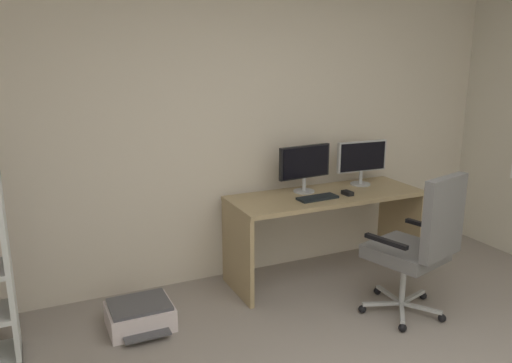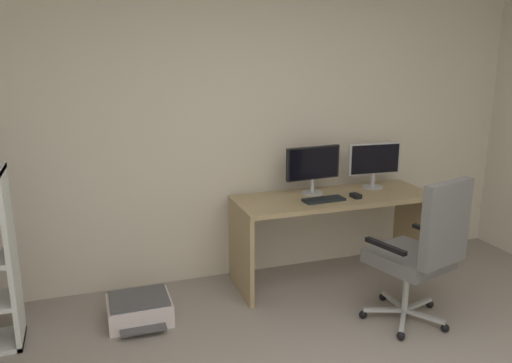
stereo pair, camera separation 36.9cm
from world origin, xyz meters
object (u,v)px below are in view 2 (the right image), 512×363
at_px(monitor_secondary, 374,161).
at_px(printer, 139,309).
at_px(desk, 333,217).
at_px(keyboard, 324,200).
at_px(monitor_main, 313,165).
at_px(office_chair, 422,249).
at_px(computer_mouse, 356,196).

bearing_deg(monitor_secondary, printer, -171.21).
xyz_separation_m(desk, keyboard, (-0.15, -0.11, 0.20)).
xyz_separation_m(monitor_main, keyboard, (-0.01, -0.23, -0.23)).
bearing_deg(monitor_secondary, office_chair, -102.08).
relative_size(keyboard, computer_mouse, 3.40).
relative_size(desk, printer, 3.67).
height_order(monitor_secondary, printer, monitor_secondary).
bearing_deg(computer_mouse, keyboard, 174.92).
xyz_separation_m(monitor_main, printer, (-1.51, -0.32, -0.90)).
bearing_deg(keyboard, monitor_main, 85.01).
bearing_deg(desk, office_chair, -76.14).
bearing_deg(monitor_main, office_chair, -70.48).
xyz_separation_m(desk, monitor_secondary, (0.44, 0.13, 0.42)).
bearing_deg(computer_mouse, monitor_secondary, 33.33).
bearing_deg(keyboard, monitor_secondary, 18.12).
bearing_deg(computer_mouse, printer, 178.26).
distance_m(monitor_secondary, computer_mouse, 0.44).
height_order(desk, office_chair, office_chair).
bearing_deg(monitor_main, monitor_secondary, 0.00).
distance_m(keyboard, printer, 1.64).
bearing_deg(computer_mouse, monitor_main, 135.57).
height_order(monitor_secondary, office_chair, monitor_secondary).
relative_size(desk, keyboard, 4.90).
bearing_deg(computer_mouse, desk, 137.69).
height_order(monitor_secondary, computer_mouse, monitor_secondary).
distance_m(monitor_main, keyboard, 0.33).
height_order(desk, monitor_secondary, monitor_secondary).
xyz_separation_m(monitor_main, computer_mouse, (0.28, -0.23, -0.23)).
distance_m(monitor_main, office_chair, 1.16).
height_order(keyboard, printer, keyboard).
bearing_deg(printer, office_chair, -20.55).
bearing_deg(desk, computer_mouse, -37.73).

